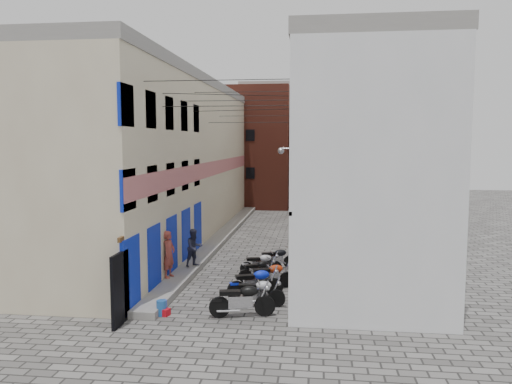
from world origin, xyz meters
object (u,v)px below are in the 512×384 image
at_px(motorcycle_c, 255,281).
at_px(red_crate, 164,312).
at_px(motorcycle_b, 258,291).
at_px(motorcycle_f, 261,263).
at_px(motorcycle_e, 259,269).
at_px(person_a, 169,254).
at_px(person_b, 194,248).
at_px(water_jug_far, 162,307).
at_px(motorcycle_a, 242,298).
at_px(motorcycle_d, 271,274).
at_px(motorcycle_g, 276,257).
at_px(water_jug_near, 161,308).

xyz_separation_m(motorcycle_c, red_crate, (-2.66, -2.19, -0.48)).
distance_m(motorcycle_b, motorcycle_f, 4.04).
relative_size(motorcycle_e, person_a, 0.93).
bearing_deg(motorcycle_b, person_b, -147.88).
height_order(motorcycle_b, motorcycle_e, motorcycle_b).
relative_size(water_jug_far, red_crate, 1.25).
distance_m(motorcycle_a, red_crate, 2.55).
relative_size(motorcycle_a, person_a, 1.15).
bearing_deg(red_crate, motorcycle_c, 39.46).
height_order(motorcycle_d, person_a, person_a).
xyz_separation_m(motorcycle_f, water_jug_far, (-2.59, -5.11, -0.28)).
relative_size(motorcycle_a, motorcycle_f, 1.19).
height_order(motorcycle_g, water_jug_far, motorcycle_g).
bearing_deg(motorcycle_g, motorcycle_a, -24.84).
bearing_deg(water_jug_near, person_a, 102.85).
bearing_deg(person_b, motorcycle_c, -93.73).
distance_m(person_a, water_jug_near, 3.71).
bearing_deg(motorcycle_g, water_jug_far, -46.75).
bearing_deg(motorcycle_e, motorcycle_f, 152.49).
distance_m(motorcycle_c, motorcycle_g, 4.00).
bearing_deg(water_jug_near, red_crate, 0.00).
relative_size(motorcycle_c, motorcycle_e, 1.21).
bearing_deg(motorcycle_b, motorcycle_e, -179.65).
relative_size(motorcycle_e, red_crate, 4.65).
bearing_deg(motorcycle_e, water_jug_far, -60.73).
bearing_deg(water_jug_near, person_b, 92.67).
bearing_deg(motorcycle_a, water_jug_far, -100.82).
xyz_separation_m(motorcycle_e, person_b, (-2.86, 1.04, 0.56)).
xyz_separation_m(motorcycle_a, person_b, (-2.81, 5.12, 0.44)).
height_order(motorcycle_d, motorcycle_e, motorcycle_d).
relative_size(motorcycle_g, person_a, 1.00).
distance_m(motorcycle_f, red_crate, 5.82).
bearing_deg(motorcycle_f, motorcycle_e, -15.30).
bearing_deg(motorcycle_f, person_a, -79.47).
bearing_deg(motorcycle_c, water_jug_near, -73.51).
xyz_separation_m(motorcycle_g, person_a, (-3.94, -2.67, 0.63)).
distance_m(motorcycle_e, person_b, 3.09).
xyz_separation_m(motorcycle_d, red_crate, (-3.10, -3.28, -0.44)).
bearing_deg(person_a, motorcycle_g, -46.21).
distance_m(motorcycle_b, water_jug_near, 3.18).
bearing_deg(motorcycle_c, person_a, -132.63).
bearing_deg(motorcycle_e, motorcycle_c, -25.08).
relative_size(motorcycle_c, person_b, 1.28).
bearing_deg(motorcycle_a, red_crate, -98.05).
height_order(motorcycle_d, water_jug_far, motorcycle_d).
relative_size(motorcycle_b, motorcycle_g, 1.02).
distance_m(motorcycle_d, red_crate, 4.54).
bearing_deg(red_crate, motorcycle_a, 4.34).
bearing_deg(motorcycle_g, person_a, -75.25).
distance_m(motorcycle_c, person_b, 4.34).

